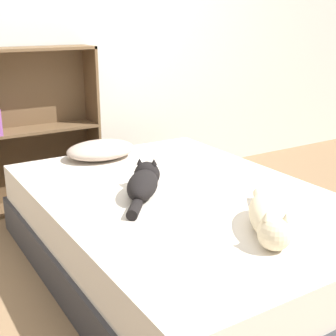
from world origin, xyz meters
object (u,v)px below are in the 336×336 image
at_px(cat_light, 270,218).
at_px(cat_dark, 144,183).
at_px(bed, 183,232).
at_px(pillow, 101,150).
at_px(bookshelf, 36,127).

bearing_deg(cat_light, cat_dark, -124.91).
height_order(bed, cat_light, cat_light).
height_order(pillow, cat_light, cat_light).
distance_m(pillow, bookshelf, 0.62).
bearing_deg(bed, cat_light, -85.11).
relative_size(cat_light, bookshelf, 0.48).
distance_m(bed, cat_dark, 0.36).
xyz_separation_m(cat_light, cat_dark, (-0.24, 0.69, -0.00)).
distance_m(bed, bookshelf, 1.48).
bearing_deg(cat_dark, bed, -79.95).
relative_size(pillow, cat_dark, 1.02).
bearing_deg(cat_light, bookshelf, -131.94).
xyz_separation_m(bed, pillow, (-0.10, 0.84, 0.28)).
height_order(bed, pillow, pillow).
relative_size(bed, bookshelf, 1.82).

